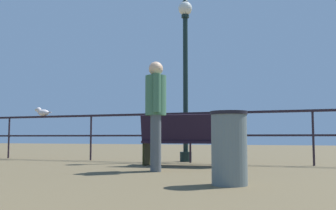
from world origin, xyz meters
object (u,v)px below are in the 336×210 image
at_px(bench_near_left, 188,138).
at_px(seagull_on_rail, 43,112).
at_px(trash_bin, 229,148).
at_px(person_by_bench, 156,108).
at_px(lamppost_center, 185,65).

distance_m(bench_near_left, seagull_on_rail, 4.35).
xyz_separation_m(seagull_on_rail, trash_bin, (5.56, -3.59, -0.77)).
xyz_separation_m(person_by_bench, trash_bin, (1.50, -1.39, -0.61)).
distance_m(seagull_on_rail, trash_bin, 6.66).
height_order(lamppost_center, seagull_on_rail, lamppost_center).
bearing_deg(trash_bin, person_by_bench, 137.30).
distance_m(bench_near_left, lamppost_center, 2.17).
relative_size(bench_near_left, seagull_on_rail, 3.94).
bearing_deg(bench_near_left, lamppost_center, 109.69).
relative_size(seagull_on_rail, trash_bin, 0.54).
relative_size(lamppost_center, seagull_on_rail, 8.25).
xyz_separation_m(bench_near_left, person_by_bench, (-0.14, -1.27, 0.50)).
xyz_separation_m(bench_near_left, lamppost_center, (-0.46, 1.28, 1.69)).
distance_m(person_by_bench, seagull_on_rail, 4.62).
distance_m(lamppost_center, seagull_on_rail, 3.89).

